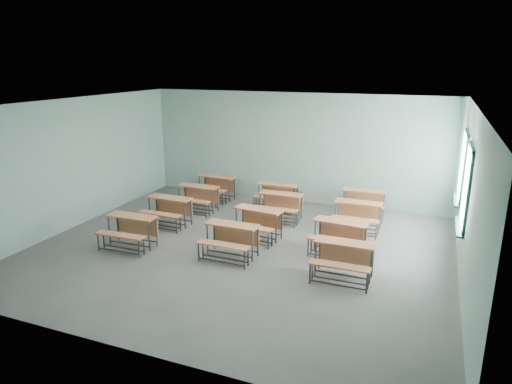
% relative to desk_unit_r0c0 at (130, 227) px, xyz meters
% --- Properties ---
extents(room, '(9.04, 8.04, 3.24)m').
position_rel_desk_unit_r0c0_xyz_m(room, '(2.44, 0.83, 1.12)').
color(room, slate).
rests_on(room, ground).
extents(desk_unit_r0c0, '(1.17, 0.80, 0.72)m').
position_rel_desk_unit_r0c0_xyz_m(desk_unit_r0c0, '(0.00, 0.00, 0.00)').
color(desk_unit_r0c0, '#BD6C44').
rests_on(desk_unit_r0c0, ground).
extents(desk_unit_r0c1, '(1.16, 0.79, 0.72)m').
position_rel_desk_unit_r0c0_xyz_m(desk_unit_r0c1, '(2.33, 0.33, 0.00)').
color(desk_unit_r0c1, '#BD6C44').
rests_on(desk_unit_r0c1, ground).
extents(desk_unit_r0c2, '(1.15, 0.77, 0.72)m').
position_rel_desk_unit_r0c0_xyz_m(desk_unit_r0c2, '(4.75, 0.22, 0.00)').
color(desk_unit_r0c2, '#BD6C44').
rests_on(desk_unit_r0c2, ground).
extents(desk_unit_r1c0, '(1.17, 0.80, 0.72)m').
position_rel_desk_unit_r0c0_xyz_m(desk_unit_r1c0, '(0.02, 1.55, 0.00)').
color(desk_unit_r1c0, '#BD6C44').
rests_on(desk_unit_r1c0, ground).
extents(desk_unit_r1c1, '(1.23, 0.89, 0.72)m').
position_rel_desk_unit_r0c0_xyz_m(desk_unit_r1c1, '(2.46, 1.52, 0.00)').
color(desk_unit_r1c1, '#BD6C44').
rests_on(desk_unit_r1c1, ground).
extents(desk_unit_r1c2, '(1.22, 0.88, 0.72)m').
position_rel_desk_unit_r0c0_xyz_m(desk_unit_r1c2, '(4.43, 1.37, 0.00)').
color(desk_unit_r1c2, '#BD6C44').
rests_on(desk_unit_r1c2, ground).
extents(desk_unit_r2c0, '(1.16, 0.78, 0.72)m').
position_rel_desk_unit_r0c0_xyz_m(desk_unit_r2c0, '(0.15, 2.81, 0.00)').
color(desk_unit_r2c0, '#BD6C44').
rests_on(desk_unit_r2c0, ground).
extents(desk_unit_r2c1, '(1.17, 0.80, 0.72)m').
position_rel_desk_unit_r0c0_xyz_m(desk_unit_r2c1, '(2.54, 2.96, 0.00)').
color(desk_unit_r2c1, '#BD6C44').
rests_on(desk_unit_r2c1, ground).
extents(desk_unit_r2c2, '(1.15, 0.77, 0.72)m').
position_rel_desk_unit_r0c0_xyz_m(desk_unit_r2c2, '(4.57, 2.92, 0.00)').
color(desk_unit_r2c2, '#BD6C44').
rests_on(desk_unit_r2c2, ground).
extents(desk_unit_r3c0, '(1.21, 0.87, 0.72)m').
position_rel_desk_unit_r0c0_xyz_m(desk_unit_r3c0, '(0.12, 4.01, 0.00)').
color(desk_unit_r3c0, '#BD6C44').
rests_on(desk_unit_r3c0, ground).
extents(desk_unit_r3c1, '(1.16, 0.78, 0.72)m').
position_rel_desk_unit_r0c0_xyz_m(desk_unit_r3c1, '(2.16, 3.83, 0.00)').
color(desk_unit_r3c1, '#BD6C44').
rests_on(desk_unit_r3c1, ground).
extents(desk_unit_r3c2, '(1.18, 0.82, 0.72)m').
position_rel_desk_unit_r0c0_xyz_m(desk_unit_r3c2, '(4.54, 4.06, 0.00)').
color(desk_unit_r3c2, '#BD6C44').
rests_on(desk_unit_r3c2, ground).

